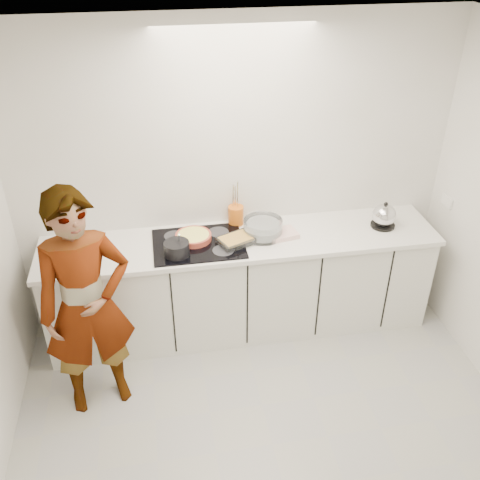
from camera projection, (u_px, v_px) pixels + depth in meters
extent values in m
cube|color=#ABABA2|center=(272.00, 444.00, 3.74)|extent=(3.60, 3.20, 0.00)
cube|color=white|center=(292.00, 67.00, 2.36)|extent=(3.60, 3.20, 0.00)
cube|color=white|center=(235.00, 179.00, 4.39)|extent=(3.60, 0.00, 2.60)
cube|color=white|center=(447.00, 201.00, 4.54)|extent=(0.02, 0.15, 0.09)
cube|color=silver|center=(241.00, 286.00, 4.58)|extent=(3.20, 0.58, 0.87)
cube|color=white|center=(241.00, 241.00, 4.34)|extent=(3.24, 0.64, 0.04)
cube|color=black|center=(198.00, 244.00, 4.26)|extent=(0.72, 0.54, 0.01)
cylinder|color=#AF4332|center=(193.00, 237.00, 4.28)|extent=(0.29, 0.29, 0.05)
cylinder|color=#FDF36C|center=(193.00, 235.00, 4.28)|extent=(0.26, 0.26, 0.01)
cylinder|color=black|center=(177.00, 249.00, 4.08)|extent=(0.21, 0.21, 0.11)
cylinder|color=silver|center=(179.00, 242.00, 4.08)|extent=(0.03, 0.08, 0.17)
cube|color=silver|center=(236.00, 241.00, 4.24)|extent=(0.32, 0.28, 0.05)
cube|color=tan|center=(236.00, 239.00, 4.23)|extent=(0.29, 0.25, 0.02)
cylinder|color=silver|center=(263.00, 228.00, 4.33)|extent=(0.37, 0.37, 0.15)
cylinder|color=white|center=(263.00, 230.00, 4.34)|extent=(0.32, 0.32, 0.07)
cube|color=white|center=(282.00, 234.00, 4.35)|extent=(0.27, 0.22, 0.04)
cylinder|color=black|center=(382.00, 225.00, 4.49)|extent=(0.24, 0.24, 0.02)
sphere|color=silver|center=(384.00, 215.00, 4.44)|extent=(0.23, 0.23, 0.20)
sphere|color=black|center=(386.00, 204.00, 4.39)|extent=(0.04, 0.04, 0.03)
cylinder|color=orange|center=(236.00, 215.00, 4.50)|extent=(0.14, 0.14, 0.16)
imported|color=silver|center=(87.00, 306.00, 3.65)|extent=(0.73, 0.57, 1.76)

